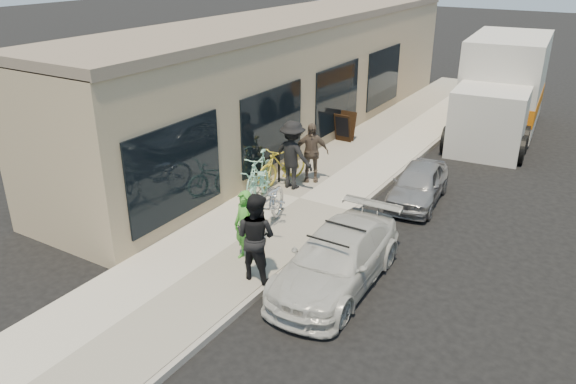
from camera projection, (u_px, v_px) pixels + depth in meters
The scene contains 17 objects.
ground at pixel (309, 275), 11.62m from camera, with size 120.00×120.00×0.00m, color black.
sidewalk at pixel (299, 200), 14.90m from camera, with size 3.00×34.00×0.15m, color #B4AEA2.
curb at pixel (352, 214), 14.16m from camera, with size 0.12×34.00×0.13m, color gray.
storefront at pixel (293, 77), 19.54m from camera, with size 3.60×20.00×4.22m.
bike_rack at pixel (271, 167), 15.51m from camera, with size 0.22×0.58×0.85m.
sandwich_board at pixel (345, 127), 19.11m from camera, with size 0.60×0.61×0.97m.
sedan_white at pixel (337, 259), 11.10m from camera, with size 1.75×3.97×1.18m.
sedan_silver at pixel (418, 184), 14.81m from camera, with size 1.20×2.99×1.02m, color gray.
moving_truck at pixel (501, 91), 20.23m from camera, with size 3.17×7.06×3.38m.
tandem_bike at pixel (268, 207), 12.88m from camera, with size 0.82×2.35×1.24m, color silver.
woman_rider at pixel (245, 226), 11.61m from camera, with size 0.57×0.37×1.56m, color green.
man_standing at pixel (256, 236), 10.95m from camera, with size 0.88×0.68×1.81m, color black.
cruiser_bike_a at pixel (259, 173), 15.05m from camera, with size 0.52×1.83×1.10m, color #96E0C7.
cruiser_bike_b at pixel (259, 184), 14.45m from camera, with size 0.65×1.86×0.98m, color #96E0C7.
cruiser_bike_c at pixel (282, 164), 15.62m from camera, with size 0.52×1.83×1.10m, color gold.
bystander_a at pixel (293, 155), 15.16m from camera, with size 1.22×0.70×1.89m, color black.
bystander_b at pixel (311, 152), 15.66m from camera, with size 0.99×0.41×1.69m, color brown.
Camera 1 is at (4.86, -8.72, 6.21)m, focal length 35.00 mm.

